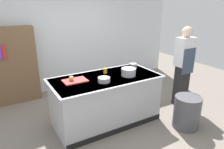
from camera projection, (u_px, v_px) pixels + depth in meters
The scene contains 12 objects.
ground_plane at pixel (106, 121), 4.01m from camera, with size 10.00×10.00×0.00m, color slate.
back_wall at pixel (65, 31), 5.22m from camera, with size 6.40×0.12×3.00m, color silver.
counter_island at pixel (106, 99), 3.85m from camera, with size 1.98×0.98×0.90m.
cutting_board at pixel (75, 81), 3.52m from camera, with size 0.40×0.28×0.02m, color red.
onion at pixel (71, 78), 3.49m from camera, with size 0.09×0.09×0.09m, color tan.
stock_pot at pixel (129, 72), 3.78m from camera, with size 0.33×0.27×0.14m.
sauce_pan at pixel (133, 66), 4.20m from camera, with size 0.23×0.16×0.10m.
mixing_bowl at pixel (104, 80), 3.48m from camera, with size 0.21×0.21×0.08m, color #B7BABF.
juice_cup at pixel (105, 71), 3.91m from camera, with size 0.07×0.07×0.10m, color yellow.
trash_bin at pixel (187, 112), 3.74m from camera, with size 0.47×0.47×0.59m, color #4C4C51.
person_chef at pixel (184, 65), 4.40m from camera, with size 0.38×0.25×1.72m.
bookshelf at pixel (11, 66), 4.52m from camera, with size 1.10×0.31×1.70m.
Camera 1 is at (-1.67, -3.06, 2.17)m, focal length 33.11 mm.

